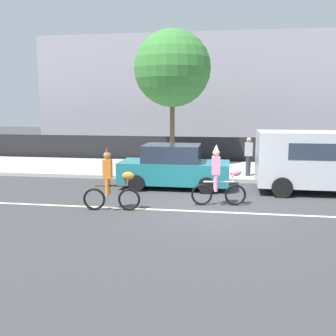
{
  "coord_description": "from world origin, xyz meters",
  "views": [
    {
      "loc": [
        0.56,
        -11.78,
        3.14
      ],
      "look_at": [
        -1.48,
        1.2,
        1.0
      ],
      "focal_mm": 42.0,
      "sensor_mm": 36.0,
      "label": 1
    }
  ],
  "objects_px": {
    "parked_car_teal": "(174,167)",
    "pedestrian_onlooker": "(248,156)",
    "parade_cyclist_orange": "(112,183)",
    "parked_van_silver": "(331,157)",
    "parade_cyclist_pink": "(219,179)"
  },
  "relations": [
    {
      "from": "parked_car_teal",
      "to": "pedestrian_onlooker",
      "type": "relative_size",
      "value": 2.53
    },
    {
      "from": "parade_cyclist_orange",
      "to": "parked_van_silver",
      "type": "height_order",
      "value": "parked_van_silver"
    },
    {
      "from": "parade_cyclist_orange",
      "to": "parked_car_teal",
      "type": "height_order",
      "value": "parade_cyclist_orange"
    },
    {
      "from": "parked_car_teal",
      "to": "pedestrian_onlooker",
      "type": "bearing_deg",
      "value": 36.76
    },
    {
      "from": "parked_car_teal",
      "to": "parked_van_silver",
      "type": "bearing_deg",
      "value": -0.31
    },
    {
      "from": "parked_van_silver",
      "to": "parked_car_teal",
      "type": "distance_m",
      "value": 5.65
    },
    {
      "from": "parade_cyclist_pink",
      "to": "pedestrian_onlooker",
      "type": "xyz_separation_m",
      "value": [
        1.08,
        4.54,
        0.17
      ]
    },
    {
      "from": "parade_cyclist_pink",
      "to": "parked_car_teal",
      "type": "bearing_deg",
      "value": 126.37
    },
    {
      "from": "parked_van_silver",
      "to": "pedestrian_onlooker",
      "type": "bearing_deg",
      "value": 142.04
    },
    {
      "from": "pedestrian_onlooker",
      "to": "parked_van_silver",
      "type": "bearing_deg",
      "value": -37.96
    },
    {
      "from": "parked_van_silver",
      "to": "parked_car_teal",
      "type": "bearing_deg",
      "value": 179.69
    },
    {
      "from": "parade_cyclist_orange",
      "to": "parked_car_teal",
      "type": "relative_size",
      "value": 0.47
    },
    {
      "from": "parade_cyclist_orange",
      "to": "parked_van_silver",
      "type": "distance_m",
      "value": 7.82
    },
    {
      "from": "parade_cyclist_pink",
      "to": "pedestrian_onlooker",
      "type": "bearing_deg",
      "value": 76.58
    },
    {
      "from": "parade_cyclist_orange",
      "to": "parked_car_teal",
      "type": "bearing_deg",
      "value": 68.69
    }
  ]
}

